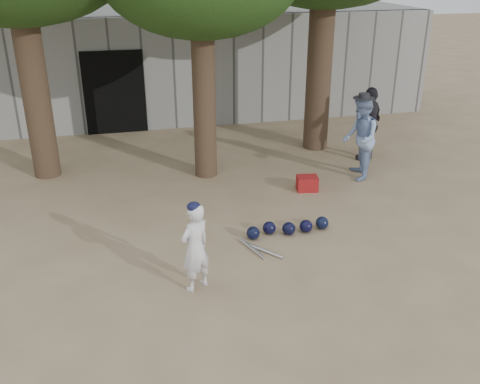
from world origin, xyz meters
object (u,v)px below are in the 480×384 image
object	(u,v)px
boy_player	(195,248)
red_bag	(307,183)
spectator_blue	(360,138)
spectator_dark	(369,124)

from	to	relation	value
boy_player	red_bag	bearing A→B (deg)	-164.74
spectator_blue	spectator_dark	bearing A→B (deg)	160.91
spectator_dark	red_bag	bearing A→B (deg)	-5.33
boy_player	red_bag	xyz separation A→B (m)	(2.78, 2.98, -0.52)
red_bag	spectator_blue	bearing A→B (deg)	16.96
spectator_dark	boy_player	bearing A→B (deg)	1.95
spectator_dark	spectator_blue	bearing A→B (deg)	14.35
spectator_blue	red_bag	distance (m)	1.54
red_bag	spectator_dark	bearing A→B (deg)	35.31
red_bag	boy_player	bearing A→B (deg)	-133.03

